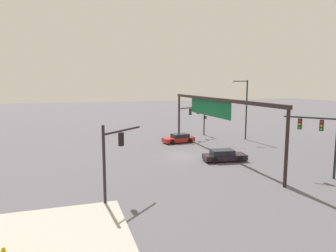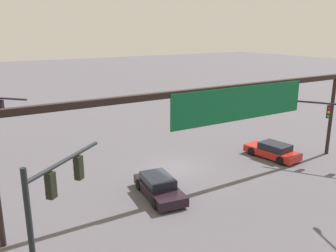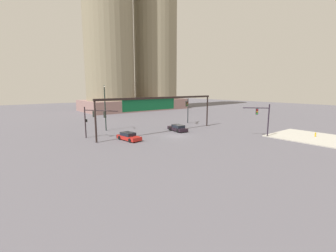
# 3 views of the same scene
# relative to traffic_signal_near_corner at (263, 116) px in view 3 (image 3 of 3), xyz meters

# --- Properties ---
(ground_plane) EXTENTS (204.16, 204.16, 0.00)m
(ground_plane) POSITION_rel_traffic_signal_near_corner_xyz_m (-10.77, 9.34, -3.51)
(ground_plane) COLOR #58555E
(sidewalk_corner) EXTENTS (10.27, 13.11, 0.15)m
(sidewalk_corner) POSITION_rel_traffic_signal_near_corner_xyz_m (5.59, -6.39, -3.44)
(sidewalk_corner) COLOR #B1ADA1
(sidewalk_corner) RESTS_ON ground
(traffic_signal_near_corner) EXTENTS (2.98, 3.17, 5.41)m
(traffic_signal_near_corner) POSITION_rel_traffic_signal_near_corner_xyz_m (0.00, 0.00, 0.00)
(traffic_signal_near_corner) COLOR black
(traffic_signal_near_corner) RESTS_ON ground
(traffic_signal_opposite_side) EXTENTS (3.38, 5.43, 5.03)m
(traffic_signal_opposite_side) POSITION_rel_traffic_signal_near_corner_xyz_m (-22.02, 15.98, -0.01)
(traffic_signal_opposite_side) COLOR black
(traffic_signal_opposite_side) RESTS_ON ground
(traffic_signal_cross_street) EXTENTS (3.50, 2.88, 5.62)m
(traffic_signal_cross_street) POSITION_rel_traffic_signal_near_corner_xyz_m (-0.03, 17.84, 0.35)
(traffic_signal_cross_street) COLOR black
(traffic_signal_cross_street) RESTS_ON ground
(streetlamp_curved_arm) EXTENTS (1.11, 2.33, 8.48)m
(streetlamp_curved_arm) POSITION_rel_traffic_signal_near_corner_xyz_m (-17.76, 21.27, 1.38)
(streetlamp_curved_arm) COLOR black
(streetlamp_curved_arm) RESTS_ON ground
(overhead_sign_gantry) EXTENTS (24.60, 0.43, 6.44)m
(overhead_sign_gantry) POSITION_rel_traffic_signal_near_corner_xyz_m (-11.48, 13.26, 1.90)
(overhead_sign_gantry) COLOR black
(overhead_sign_gantry) RESTS_ON ground
(highrise_twin_tower) EXTENTS (37.27, 18.21, 74.56)m
(highrise_twin_tower) POSITION_rel_traffic_signal_near_corner_xyz_m (8.92, 55.24, 33.25)
(highrise_twin_tower) COLOR gray
(highrise_twin_tower) RESTS_ON ground
(sedan_car_approaching) EXTENTS (2.25, 4.46, 1.21)m
(sedan_car_approaching) POSITION_rel_traffic_signal_near_corner_xyz_m (-18.40, 11.54, -2.94)
(sedan_car_approaching) COLOR red
(sedan_car_approaching) RESTS_ON ground
(sedan_car_waiting_far) EXTENTS (2.39, 4.63, 1.21)m
(sedan_car_waiting_far) POSITION_rel_traffic_signal_near_corner_xyz_m (-7.46, 12.56, -2.94)
(sedan_car_waiting_far) COLOR black
(sedan_car_waiting_far) RESTS_ON ground
(fire_hydrant_on_curb) EXTENTS (0.33, 0.22, 0.71)m
(fire_hydrant_on_curb) POSITION_rel_traffic_signal_near_corner_xyz_m (6.25, -5.80, -3.03)
(fire_hydrant_on_curb) COLOR gold
(fire_hydrant_on_curb) RESTS_ON sidewalk_corner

